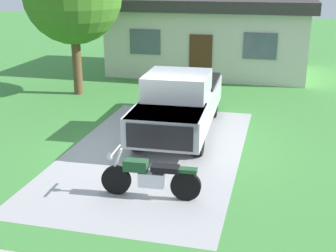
# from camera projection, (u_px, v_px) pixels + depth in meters

# --- Properties ---
(ground_plane) EXTENTS (80.00, 80.00, 0.00)m
(ground_plane) POSITION_uv_depth(u_px,v_px,m) (154.00, 152.00, 12.55)
(ground_plane) COLOR #42873B
(driveway_pad) EXTENTS (4.67, 8.46, 0.01)m
(driveway_pad) POSITION_uv_depth(u_px,v_px,m) (154.00, 152.00, 12.55)
(driveway_pad) COLOR #A4A4A4
(driveway_pad) RESTS_ON ground
(motorcycle) EXTENTS (2.21, 0.70, 1.09)m
(motorcycle) POSITION_uv_depth(u_px,v_px,m) (150.00, 177.00, 9.95)
(motorcycle) COLOR black
(motorcycle) RESTS_ON ground
(pickup_truck) EXTENTS (2.21, 5.70, 1.90)m
(pickup_truck) POSITION_uv_depth(u_px,v_px,m) (180.00, 101.00, 13.97)
(pickup_truck) COLOR black
(pickup_truck) RESTS_ON ground
(neighbor_house) EXTENTS (9.60, 5.60, 3.50)m
(neighbor_house) POSITION_uv_depth(u_px,v_px,m) (210.00, 34.00, 22.17)
(neighbor_house) COLOR beige
(neighbor_house) RESTS_ON ground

